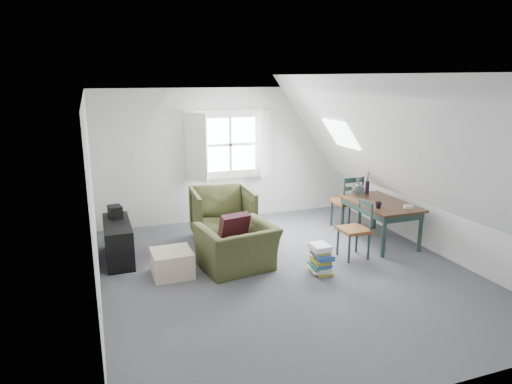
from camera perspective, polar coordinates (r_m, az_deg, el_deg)
name	(u,v)px	position (r m, az deg, el deg)	size (l,w,h in m)	color
floor	(287,272)	(6.58, 3.84, -9.93)	(5.50, 5.50, 0.00)	#4B4C50
ceiling	(290,92)	(6.01, 4.24, 12.37)	(5.50, 5.50, 0.00)	white
wall_back	(230,155)	(8.71, -3.31, 4.67)	(5.00, 5.00, 0.00)	silver
wall_front	(427,261)	(3.95, 20.54, -8.12)	(5.00, 5.00, 0.00)	silver
wall_left	(93,203)	(5.67, -19.74, -1.33)	(5.50, 5.50, 0.00)	silver
wall_right	(437,173)	(7.53, 21.72, 2.17)	(5.50, 5.50, 0.00)	silver
slope_left	(172,154)	(5.64, -10.49, 4.64)	(5.50, 5.50, 0.00)	white
slope_right	(387,142)	(6.85, 16.12, 5.99)	(5.50, 5.50, 0.00)	white
dormer_window	(231,145)	(8.61, -3.19, 5.91)	(1.71, 0.35, 1.30)	white
skylight	(341,134)	(7.94, 10.60, 7.13)	(0.55, 0.75, 0.04)	white
armchair_near	(237,269)	(6.67, -2.34, -9.56)	(1.01, 0.88, 0.66)	#3B4020
armchair_far	(223,240)	(7.79, -4.14, -6.03)	(0.97, 0.99, 0.90)	#3B4020
throw_pillow	(234,228)	(6.60, -2.78, -4.51)	(0.44, 0.12, 0.44)	#370F18
ottoman	(172,263)	(6.50, -10.45, -8.73)	(0.54, 0.54, 0.36)	#C2B094
dining_table	(380,207)	(7.81, 15.25, -1.85)	(0.82, 1.37, 0.69)	#311C0F
demijohn	(358,189)	(8.03, 12.65, 0.38)	(0.23, 0.23, 0.32)	silver
vase_twigs	(367,187)	(8.25, 13.74, 0.63)	(0.07, 0.08, 0.56)	black
cup	(378,208)	(7.41, 15.02, -1.97)	(0.11, 0.11, 0.10)	black
paper_box	(408,207)	(7.55, 18.49, -1.75)	(0.13, 0.09, 0.04)	white
dining_chair_far	(348,201)	(8.38, 11.38, -1.12)	(0.46, 0.46, 0.99)	brown
dining_chair_near	(356,228)	(7.09, 12.37, -4.47)	(0.41, 0.41, 0.88)	brown
media_shelf	(118,244)	(7.17, -16.81, -6.19)	(0.38, 1.14, 0.58)	black
electronics_box	(115,212)	(7.32, -17.18, -2.44)	(0.18, 0.25, 0.20)	black
magazine_stack	(321,259)	(6.52, 8.12, -8.28)	(0.31, 0.37, 0.42)	#B29933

